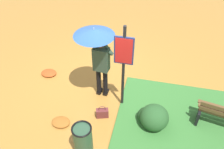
{
  "coord_description": "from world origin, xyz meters",
  "views": [
    {
      "loc": [
        -1.32,
        4.84,
        4.73
      ],
      "look_at": [
        -0.32,
        0.42,
        0.85
      ],
      "focal_mm": 38.94,
      "sensor_mm": 36.0,
      "label": 1
    }
  ],
  "objects_px": {
    "handbag": "(102,113)",
    "person_with_umbrella": "(97,46)",
    "info_sign_post": "(124,60)",
    "trash_bin": "(83,140)"
  },
  "relations": [
    {
      "from": "handbag",
      "to": "person_with_umbrella",
      "type": "bearing_deg",
      "value": -69.91
    },
    {
      "from": "person_with_umbrella",
      "to": "info_sign_post",
      "type": "distance_m",
      "value": 0.72
    },
    {
      "from": "info_sign_post",
      "to": "handbag",
      "type": "distance_m",
      "value": 1.47
    },
    {
      "from": "info_sign_post",
      "to": "handbag",
      "type": "xyz_separation_m",
      "value": [
        0.39,
        0.52,
        -1.32
      ]
    },
    {
      "from": "person_with_umbrella",
      "to": "handbag",
      "type": "relative_size",
      "value": 5.53
    },
    {
      "from": "info_sign_post",
      "to": "trash_bin",
      "type": "height_order",
      "value": "info_sign_post"
    },
    {
      "from": "handbag",
      "to": "trash_bin",
      "type": "bearing_deg",
      "value": 82.67
    },
    {
      "from": "person_with_umbrella",
      "to": "trash_bin",
      "type": "xyz_separation_m",
      "value": [
        -0.14,
        1.8,
        -1.13
      ]
    },
    {
      "from": "handbag",
      "to": "trash_bin",
      "type": "relative_size",
      "value": 0.44
    },
    {
      "from": "info_sign_post",
      "to": "trash_bin",
      "type": "xyz_separation_m",
      "value": [
        0.53,
        1.56,
        -1.03
      ]
    }
  ]
}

